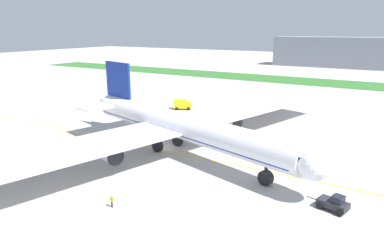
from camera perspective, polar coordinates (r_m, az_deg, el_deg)
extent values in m
plane|color=#ADAAA5|center=(71.16, -4.41, -3.66)|extent=(600.00, 600.00, 0.00)
cube|color=yellow|center=(70.20, -5.00, -3.94)|extent=(280.00, 0.36, 0.01)
cube|color=#2D6628|center=(168.67, 17.27, 6.82)|extent=(320.00, 24.00, 0.10)
cylinder|color=white|center=(66.15, -1.76, -0.08)|extent=(50.28, 18.62, 4.92)
cube|color=navy|center=(66.38, -1.75, -0.79)|extent=(48.22, 17.68, 0.59)
sphere|color=white|center=(50.35, 19.06, -5.99)|extent=(4.68, 4.68, 4.68)
cone|color=white|center=(88.13, -13.82, 3.64)|extent=(6.35, 5.50, 4.18)
cube|color=navy|center=(81.78, -11.87, 7.17)|extent=(8.94, 2.97, 7.87)
cube|color=white|center=(86.19, -9.24, 3.88)|extent=(7.53, 9.10, 0.34)
cube|color=white|center=(81.22, -14.98, 2.85)|extent=(7.53, 9.10, 0.34)
cube|color=white|center=(86.21, 9.81, 2.94)|extent=(23.26, 47.10, 0.39)
cube|color=white|center=(56.10, -23.42, -4.91)|extent=(23.26, 47.10, 0.39)
cylinder|color=#B7BABF|center=(77.78, 6.06, 0.60)|extent=(5.24, 3.88, 2.71)
cylinder|color=black|center=(76.34, 7.39, 0.27)|extent=(1.17, 2.85, 2.84)
cylinder|color=#B7BABF|center=(59.22, -13.40, -4.51)|extent=(5.24, 3.88, 2.71)
cylinder|color=black|center=(57.31, -12.21, -5.12)|extent=(1.17, 2.85, 2.84)
cylinder|color=black|center=(55.09, 11.87, -7.42)|extent=(0.51, 0.51, 1.91)
cylinder|color=black|center=(55.46, 11.81, -8.32)|extent=(2.54, 1.65, 2.34)
cylinder|color=black|center=(71.68, -2.36, -1.70)|extent=(0.51, 0.51, 1.91)
cylinder|color=black|center=(71.96, -2.35, -2.43)|extent=(2.54, 1.65, 2.34)
cylinder|color=black|center=(68.56, -5.62, -2.56)|extent=(0.51, 0.51, 1.91)
cylinder|color=black|center=(68.86, -5.60, -3.32)|extent=(2.54, 1.65, 2.34)
cube|color=black|center=(50.45, 18.38, -5.14)|extent=(2.66, 4.02, 0.89)
sphere|color=black|center=(82.39, -9.47, 3.13)|extent=(0.34, 0.34, 0.34)
sphere|color=black|center=(79.56, -8.05, 2.76)|extent=(0.34, 0.34, 0.34)
sphere|color=black|center=(76.78, -6.53, 2.35)|extent=(0.34, 0.34, 0.34)
sphere|color=black|center=(74.06, -4.89, 1.91)|extent=(0.34, 0.34, 0.34)
sphere|color=black|center=(71.42, -3.13, 1.44)|extent=(0.34, 0.34, 0.34)
sphere|color=black|center=(68.85, -1.24, 0.93)|extent=(0.34, 0.34, 0.34)
sphere|color=black|center=(66.37, 0.80, 0.38)|extent=(0.34, 0.34, 0.34)
sphere|color=black|center=(63.98, 2.99, -0.22)|extent=(0.34, 0.34, 0.34)
sphere|color=black|center=(61.71, 5.35, -0.85)|extent=(0.34, 0.34, 0.34)
sphere|color=black|center=(59.55, 7.88, -1.54)|extent=(0.34, 0.34, 0.34)
sphere|color=black|center=(57.53, 10.60, -2.27)|extent=(0.34, 0.34, 0.34)
sphere|color=black|center=(55.65, 13.51, -3.04)|extent=(0.34, 0.34, 0.34)
cube|color=#26262B|center=(50.96, 21.82, -11.74)|extent=(4.22, 2.97, 0.86)
cube|color=black|center=(50.38, 22.52, -11.02)|extent=(1.74, 1.84, 0.90)
cylinder|color=black|center=(52.12, 18.97, -11.16)|extent=(1.76, 0.61, 0.12)
cylinder|color=black|center=(50.81, 19.89, -12.16)|extent=(0.96, 0.58, 0.90)
cylinder|color=black|center=(52.45, 20.92, -11.37)|extent=(0.96, 0.58, 0.90)
cylinder|color=black|center=(49.87, 22.68, -13.00)|extent=(0.96, 0.58, 0.90)
cylinder|color=black|center=(51.54, 23.63, -12.16)|extent=(0.96, 0.58, 0.90)
cylinder|color=black|center=(71.27, -15.06, -3.79)|extent=(0.12, 0.12, 0.80)
cylinder|color=#BFE519|center=(70.93, -15.08, -3.33)|extent=(0.09, 0.09, 0.51)
cylinder|color=black|center=(71.44, -15.08, -3.75)|extent=(0.12, 0.12, 0.80)
cylinder|color=#BFE519|center=(71.37, -15.13, -3.22)|extent=(0.09, 0.09, 0.51)
cube|color=#BFE519|center=(71.14, -15.11, -3.25)|extent=(0.48, 0.44, 0.57)
sphere|color=brown|center=(71.02, -15.13, -2.94)|extent=(0.22, 0.22, 0.22)
cylinder|color=black|center=(49.44, -12.76, -12.41)|extent=(0.12, 0.12, 0.85)
cylinder|color=orange|center=(49.00, -12.73, -11.76)|extent=(0.10, 0.10, 0.54)
cylinder|color=black|center=(49.60, -12.86, -12.32)|extent=(0.12, 0.12, 0.85)
cylinder|color=orange|center=(49.41, -12.98, -11.54)|extent=(0.10, 0.10, 0.54)
cube|color=orange|center=(49.19, -12.86, -11.62)|extent=(0.51, 0.40, 0.60)
sphere|color=tan|center=(49.01, -12.89, -11.17)|extent=(0.23, 0.23, 0.23)
cube|color=yellow|center=(103.99, -1.91, 3.45)|extent=(4.56, 3.94, 2.46)
cube|color=yellow|center=(103.90, -0.53, 3.28)|extent=(2.42, 2.72, 1.86)
cube|color=#263347|center=(103.80, -0.15, 3.48)|extent=(1.02, 1.78, 0.82)
cylinder|color=black|center=(105.25, -0.50, 2.92)|extent=(0.93, 0.69, 0.90)
cylinder|color=black|center=(102.95, -0.56, 2.64)|extent=(0.93, 0.69, 0.90)
cylinder|color=black|center=(105.47, -2.39, 2.93)|extent=(0.93, 0.69, 0.90)
cylinder|color=black|center=(103.17, -2.49, 2.65)|extent=(0.93, 0.69, 0.90)
cube|color=gray|center=(236.09, 25.10, 10.53)|extent=(96.36, 20.00, 18.00)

